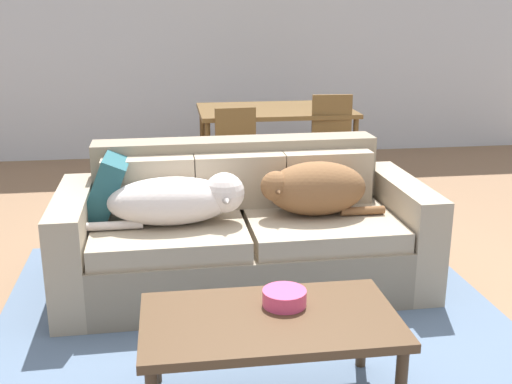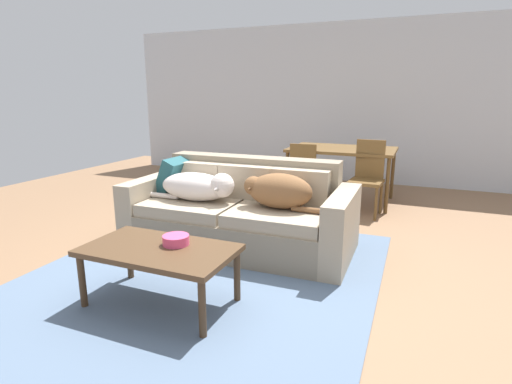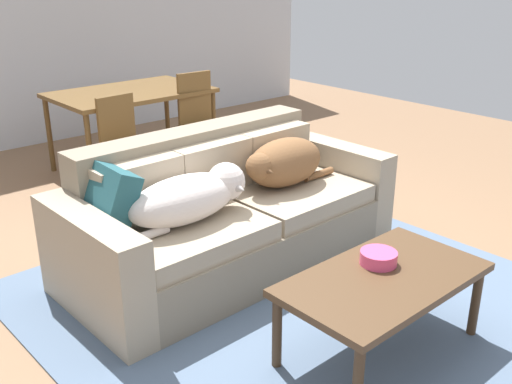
{
  "view_description": "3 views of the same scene",
  "coord_description": "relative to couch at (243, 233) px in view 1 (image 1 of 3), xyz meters",
  "views": [
    {
      "loc": [
        -0.61,
        -3.33,
        1.71
      ],
      "look_at": [
        -0.09,
        0.31,
        0.61
      ],
      "focal_mm": 43.72,
      "sensor_mm": 36.0,
      "label": 1
    },
    {
      "loc": [
        1.48,
        -3.24,
        1.52
      ],
      "look_at": [
        0.08,
        0.11,
        0.64
      ],
      "focal_mm": 28.35,
      "sensor_mm": 36.0,
      "label": 2
    },
    {
      "loc": [
        -2.43,
        -2.52,
        1.92
      ],
      "look_at": [
        -0.1,
        0.11,
        0.55
      ],
      "focal_mm": 41.4,
      "sensor_mm": 36.0,
      "label": 3
    }
  ],
  "objects": [
    {
      "name": "dog_on_right_cushion",
      "position": [
        0.43,
        -0.1,
        0.31
      ],
      "size": [
        0.77,
        0.36,
        0.33
      ],
      "rotation": [
        0.0,
        0.0,
        0.02
      ],
      "color": "brown",
      "rests_on": "couch"
    },
    {
      "name": "bowl_on_coffee_table",
      "position": [
        0.04,
        -1.22,
        0.15
      ],
      "size": [
        0.19,
        0.19,
        0.07
      ],
      "primitive_type": "cylinder",
      "color": "#EA4C7F",
      "rests_on": "coffee_table"
    },
    {
      "name": "back_partition",
      "position": [
        0.17,
        3.67,
        1.02
      ],
      "size": [
        8.0,
        0.12,
        2.7
      ],
      "primitive_type": "cube",
      "color": "silver",
      "rests_on": "ground"
    },
    {
      "name": "throw_pillow_by_left_arm",
      "position": [
        -0.83,
        0.05,
        0.32
      ],
      "size": [
        0.3,
        0.4,
        0.42
      ],
      "primitive_type": "cube",
      "rotation": [
        0.0,
        0.39,
        -0.03
      ],
      "color": "#24565E",
      "rests_on": "couch"
    },
    {
      "name": "ground_plane",
      "position": [
        0.17,
        -0.33,
        -0.33
      ],
      "size": [
        10.0,
        10.0,
        0.0
      ],
      "primitive_type": "plane",
      "color": "#8B6749"
    },
    {
      "name": "dining_chair_near_left",
      "position": [
        0.15,
        1.58,
        0.14
      ],
      "size": [
        0.43,
        0.43,
        0.86
      ],
      "rotation": [
        0.0,
        0.0,
        0.08
      ],
      "color": "brown",
      "rests_on": "ground"
    },
    {
      "name": "couch",
      "position": [
        0.0,
        0.0,
        0.0
      ],
      "size": [
        2.25,
        1.03,
        0.88
      ],
      "rotation": [
        0.0,
        0.0,
        0.02
      ],
      "color": "gray",
      "rests_on": "ground"
    },
    {
      "name": "dog_on_left_cushion",
      "position": [
        -0.39,
        -0.16,
        0.29
      ],
      "size": [
        0.93,
        0.37,
        0.3
      ],
      "rotation": [
        0.0,
        0.0,
        0.02
      ],
      "color": "silver",
      "rests_on": "couch"
    },
    {
      "name": "dining_table",
      "position": [
        0.58,
        2.18,
        0.37
      ],
      "size": [
        1.45,
        0.94,
        0.77
      ],
      "color": "brown",
      "rests_on": "ground"
    },
    {
      "name": "dining_chair_near_right",
      "position": [
        1.02,
        1.64,
        0.18
      ],
      "size": [
        0.43,
        0.43,
        0.95
      ],
      "rotation": [
        0.0,
        0.0,
        -0.07
      ],
      "color": "brown",
      "rests_on": "ground"
    },
    {
      "name": "area_rug",
      "position": [
        0.0,
        -0.87,
        -0.33
      ],
      "size": [
        2.91,
        3.34,
        0.01
      ],
      "primitive_type": "cube",
      "rotation": [
        0.0,
        0.0,
        0.02
      ],
      "color": "slate",
      "rests_on": "ground"
    },
    {
      "name": "coffee_table",
      "position": [
        -0.04,
        -1.32,
        0.06
      ],
      "size": [
        1.09,
        0.61,
        0.45
      ],
      "color": "#513822",
      "rests_on": "ground"
    }
  ]
}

